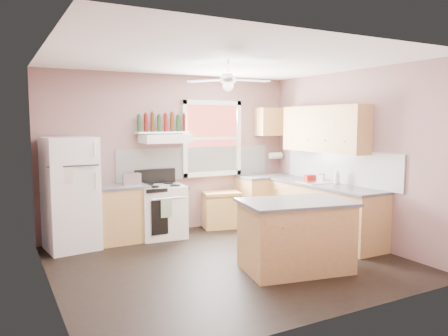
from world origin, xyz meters
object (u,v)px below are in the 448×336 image
toaster (132,179)px  stove (162,211)px  island (296,237)px  refrigerator (70,194)px  cart (222,210)px

toaster → stove: bearing=-1.2°
toaster → island: (1.42, -2.41, -0.56)m
stove → island: bearing=-62.9°
stove → island: same height
refrigerator → island: (2.37, -2.34, -0.41)m
toaster → refrigerator: bearing=-169.9°
toaster → island: 2.85m
stove → cart: size_ratio=1.33×
toaster → island: toaster is taller
island → refrigerator: bearing=146.1°
toaster → stove: size_ratio=0.33×
refrigerator → island: size_ratio=1.29×
stove → cart: 1.18m
stove → island: (0.94, -2.35, 0.00)m
island → cart: bearing=95.4°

